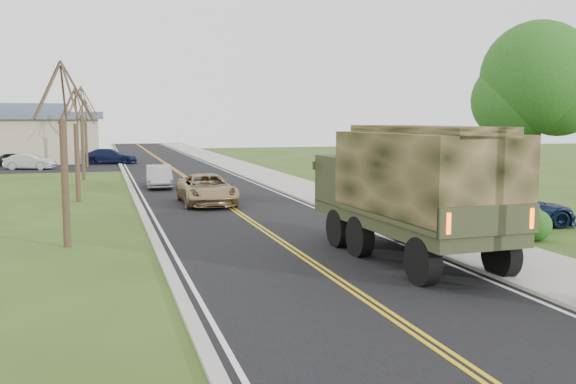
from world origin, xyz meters
name	(u,v)px	position (x,y,z in m)	size (l,w,h in m)	color
ground	(393,318)	(0.00, 0.00, 0.00)	(160.00, 160.00, 0.00)	#304416
road	(177,171)	(0.00, 40.00, 0.01)	(8.00, 120.00, 0.01)	black
curb_right	(227,169)	(4.15, 40.00, 0.06)	(0.30, 120.00, 0.12)	#9E998E
sidewalk_right	(248,169)	(5.90, 40.00, 0.05)	(3.20, 120.00, 0.10)	#9E998E
curb_left	(124,172)	(-4.15, 40.00, 0.05)	(0.30, 120.00, 0.10)	#9E998E
leafy_tree	(537,86)	(11.00, 10.01, 5.49)	(4.83, 4.50, 8.10)	#38281C
bare_tree_a	(64,168)	(-7.00, 10.00, 2.63)	(1.93, 2.26, 6.08)	#38281C
bare_tree_b	(77,153)	(-7.00, 22.00, 2.48)	(1.83, 2.14, 5.73)	#38281C
bare_tree_c	(83,140)	(-7.00, 34.00, 2.78)	(2.04, 2.39, 6.42)	#38281C
bare_tree_d	(86,138)	(-7.00, 46.00, 2.55)	(1.88, 2.20, 5.91)	#38281C
military_truck	(411,184)	(2.93, 4.99, 2.30)	(3.21, 8.18, 4.01)	black
suv_champagne	(207,189)	(-0.89, 19.16, 0.75)	(2.48, 5.38, 1.49)	#997F56
sedan_silver	(159,177)	(-2.47, 27.60, 0.69)	(1.46, 4.19, 1.38)	#B3B2B7
pickup_navy	(513,208)	(9.71, 9.44, 0.70)	(1.96, 4.83, 1.40)	#0F1B37
lot_car_dark	(15,159)	(-13.25, 49.99, 0.60)	(1.41, 3.51, 1.19)	black
lot_car_silver	(30,162)	(-11.50, 44.82, 0.66)	(1.41, 4.03, 1.33)	silver
lot_car_navy	(110,156)	(-5.00, 50.00, 0.72)	(2.01, 4.94, 1.43)	#0D1533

